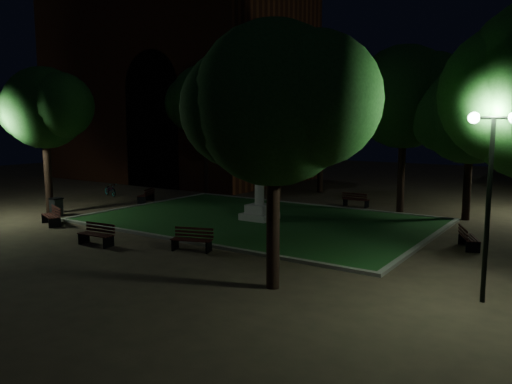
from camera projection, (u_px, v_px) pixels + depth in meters
ground at (234, 228)px, 21.43m from camera, size 80.00×80.00×0.00m
lawn at (259, 220)px, 23.07m from camera, size 15.00×10.00×0.08m
lawn_kerb at (259, 220)px, 23.07m from camera, size 15.40×10.40×0.12m
monument at (259, 201)px, 22.95m from camera, size 1.40×1.40×3.20m
building_main at (177, 88)px, 40.53m from camera, size 20.00×12.00×15.00m
tree_west at (45, 108)px, 24.14m from camera, size 4.86×3.97×7.21m
tree_north_wl at (280, 104)px, 28.81m from camera, size 6.19×5.06×8.13m
tree_north_er at (406, 97)px, 24.64m from camera, size 6.26×5.11×8.33m
tree_ne at (474, 112)px, 22.63m from camera, size 5.80×4.74×7.35m
tree_se at (277, 104)px, 12.97m from camera, size 5.31×4.34×7.15m
tree_nw at (207, 102)px, 31.67m from camera, size 5.74×4.69×8.21m
tree_far_north at (323, 109)px, 31.97m from camera, size 5.72×4.67×7.77m
lamppost_se at (490, 172)px, 12.16m from camera, size 1.18×0.28×4.75m
lamppost_nw at (173, 143)px, 34.62m from camera, size 1.18×0.28×4.54m
bench_near_left at (97, 235)px, 18.49m from camera, size 1.49×0.63×0.80m
bench_near_right at (192, 240)px, 17.65m from camera, size 1.55×0.95×0.80m
bench_west_near at (52, 216)px, 22.14m from camera, size 1.57×1.00×0.81m
bench_left_side at (147, 196)px, 28.59m from camera, size 1.07×1.55×0.81m
bench_right_side at (468, 238)px, 17.98m from camera, size 1.00×1.48×0.77m
bench_far_side at (356, 200)px, 26.95m from camera, size 1.42×0.52×0.78m
trash_bin at (56, 207)px, 24.26m from camera, size 0.53×0.53×0.89m
bicycle at (110, 190)px, 31.07m from camera, size 1.56×0.89×0.77m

